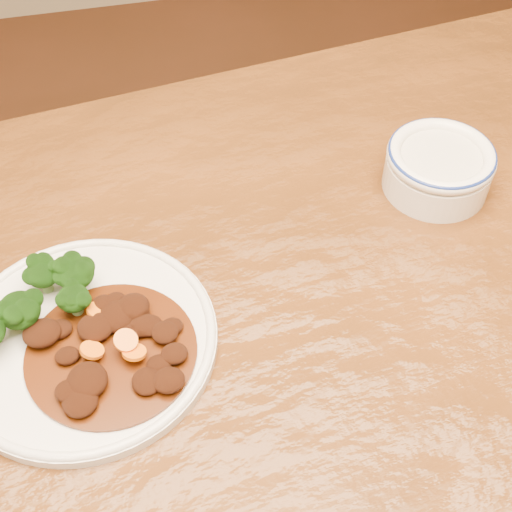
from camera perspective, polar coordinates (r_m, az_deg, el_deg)
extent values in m
cube|color=#5E3010|center=(0.72, 3.86, -7.52)|extent=(1.61, 1.10, 0.04)
cylinder|color=silver|center=(0.72, -13.48, -6.64)|extent=(0.26, 0.26, 0.01)
torus|color=silver|center=(0.71, -13.56, -6.38)|extent=(0.26, 0.26, 0.01)
cylinder|color=#719C50|center=(0.72, -14.12, -4.14)|extent=(0.01, 0.01, 0.02)
ellipsoid|color=black|center=(0.71, -14.39, -3.29)|extent=(0.03, 0.03, 0.03)
cylinder|color=#719C50|center=(0.75, -16.39, -2.21)|extent=(0.01, 0.01, 0.02)
ellipsoid|color=black|center=(0.74, -16.70, -1.31)|extent=(0.03, 0.03, 0.03)
cylinder|color=#719C50|center=(0.74, -14.00, -2.30)|extent=(0.01, 0.01, 0.02)
ellipsoid|color=black|center=(0.73, -14.29, -1.31)|extent=(0.04, 0.04, 0.03)
cylinder|color=#719C50|center=(0.73, -18.02, -5.12)|extent=(0.01, 0.01, 0.02)
ellipsoid|color=black|center=(0.71, -18.42, -4.14)|extent=(0.04, 0.04, 0.03)
cylinder|color=#421A07|center=(0.69, -11.49, -7.59)|extent=(0.16, 0.16, 0.00)
ellipsoid|color=black|center=(0.67, -14.90, -10.39)|extent=(0.02, 0.02, 0.01)
ellipsoid|color=black|center=(0.71, -16.76, -5.91)|extent=(0.04, 0.03, 0.02)
ellipsoid|color=black|center=(0.66, -8.73, -9.87)|extent=(0.03, 0.03, 0.01)
ellipsoid|color=black|center=(0.70, -8.49, -5.53)|extent=(0.02, 0.03, 0.01)
ellipsoid|color=black|center=(0.66, -13.90, -11.18)|extent=(0.03, 0.03, 0.02)
ellipsoid|color=black|center=(0.72, -11.15, -3.58)|extent=(0.02, 0.02, 0.01)
ellipsoid|color=black|center=(0.71, -11.11, -4.71)|extent=(0.04, 0.04, 0.02)
ellipsoid|color=black|center=(0.70, -9.00, -5.52)|extent=(0.03, 0.03, 0.02)
ellipsoid|color=black|center=(0.69, -10.09, -6.10)|extent=(0.02, 0.02, 0.01)
ellipsoid|color=black|center=(0.67, -13.35, -9.65)|extent=(0.04, 0.04, 0.02)
ellipsoid|color=black|center=(0.69, -6.75, -5.62)|extent=(0.02, 0.02, 0.01)
ellipsoid|color=black|center=(0.69, -14.87, -7.72)|extent=(0.02, 0.02, 0.01)
ellipsoid|color=black|center=(0.71, -9.54, -4.66)|extent=(0.03, 0.02, 0.01)
ellipsoid|color=black|center=(0.72, -12.12, -3.80)|extent=(0.02, 0.02, 0.01)
ellipsoid|color=black|center=(0.71, -9.82, -4.00)|extent=(0.03, 0.03, 0.02)
ellipsoid|color=black|center=(0.67, -7.79, -8.67)|extent=(0.02, 0.02, 0.01)
ellipsoid|color=black|center=(0.71, -15.45, -5.65)|extent=(0.02, 0.02, 0.01)
ellipsoid|color=black|center=(0.66, -7.00, -9.84)|extent=(0.03, 0.03, 0.01)
ellipsoid|color=black|center=(0.67, -6.55, -7.76)|extent=(0.03, 0.02, 0.01)
ellipsoid|color=black|center=(0.70, -12.72, -5.58)|extent=(0.04, 0.03, 0.02)
ellipsoid|color=black|center=(0.69, -7.30, -6.08)|extent=(0.03, 0.03, 0.01)
cylinder|color=#DD600C|center=(0.67, -10.39, -6.65)|extent=(0.03, 0.03, 0.01)
cylinder|color=#DD600C|center=(0.71, -11.87, -4.30)|extent=(0.03, 0.03, 0.01)
cylinder|color=#DD600C|center=(0.70, -12.54, -5.48)|extent=(0.02, 0.02, 0.01)
cylinder|color=#DD600C|center=(0.67, -9.72, -7.59)|extent=(0.02, 0.02, 0.01)
cylinder|color=#DD600C|center=(0.71, -12.49, -4.31)|extent=(0.03, 0.03, 0.02)
cylinder|color=#DD600C|center=(0.68, -12.99, -7.35)|extent=(0.03, 0.03, 0.02)
cylinder|color=white|center=(0.86, 14.27, 6.39)|extent=(0.12, 0.12, 0.04)
cylinder|color=beige|center=(0.84, 14.57, 7.58)|extent=(0.09, 0.09, 0.01)
torus|color=white|center=(0.84, 14.63, 7.79)|extent=(0.12, 0.12, 0.02)
torus|color=navy|center=(0.84, 14.68, 7.99)|extent=(0.12, 0.12, 0.01)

